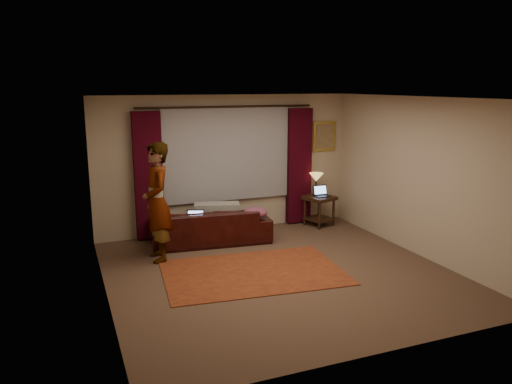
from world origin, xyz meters
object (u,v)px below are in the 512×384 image
at_px(sofa, 210,220).
at_px(tiffany_lamp, 316,184).
at_px(laptop_sofa, 195,218).
at_px(person, 157,202).
at_px(laptop_table, 323,191).
at_px(end_table, 319,211).

height_order(sofa, tiffany_lamp, tiffany_lamp).
bearing_deg(sofa, tiffany_lamp, -165.05).
height_order(laptop_sofa, person, person).
distance_m(sofa, person, 1.28).
bearing_deg(laptop_table, end_table, 125.59).
relative_size(end_table, laptop_table, 1.89).
bearing_deg(person, sofa, 117.31).
height_order(laptop_table, person, person).
distance_m(sofa, end_table, 2.36).
height_order(laptop_sofa, end_table, laptop_sofa).
height_order(sofa, person, person).
relative_size(laptop_table, person, 0.17).
distance_m(sofa, tiffany_lamp, 2.39).
bearing_deg(laptop_sofa, person, -131.64).
xyz_separation_m(sofa, laptop_sofa, (-0.33, -0.17, 0.11)).
distance_m(tiffany_lamp, person, 3.48).
distance_m(tiffany_lamp, laptop_table, 0.22).
bearing_deg(laptop_table, person, -166.62).
relative_size(laptop_sofa, end_table, 0.53).
distance_m(laptop_sofa, end_table, 2.71).
height_order(tiffany_lamp, person, person).
xyz_separation_m(sofa, laptop_table, (2.38, 0.20, 0.29)).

